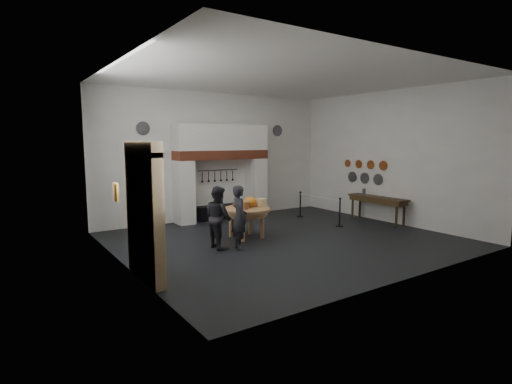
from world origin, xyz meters
TOP-DOWN VIEW (x-y plane):
  - floor at (0.00, 0.00)m, footprint 9.00×8.00m
  - ceiling at (0.00, 0.00)m, footprint 9.00×8.00m
  - wall_back at (0.00, 4.00)m, footprint 9.00×0.02m
  - wall_front at (0.00, -4.00)m, footprint 9.00×0.02m
  - wall_left at (-4.50, 0.00)m, footprint 0.02×8.00m
  - wall_right at (4.50, 0.00)m, footprint 0.02×8.00m
  - chimney_pier_left at (-1.48, 3.65)m, footprint 0.55×0.70m
  - chimney_pier_right at (1.48, 3.65)m, footprint 0.55×0.70m
  - hearth_brick_band at (0.00, 3.65)m, footprint 3.50×0.72m
  - chimney_hood at (0.00, 3.65)m, footprint 3.50×0.70m
  - iron_range at (0.00, 3.72)m, footprint 1.90×0.45m
  - utensil_rail at (0.00, 3.92)m, footprint 1.60×0.02m
  - door_recess at (-4.47, -1.00)m, footprint 0.04×1.10m
  - door_jamb_near at (-4.38, -1.70)m, footprint 0.22×0.30m
  - door_jamb_far at (-4.38, -0.30)m, footprint 0.22×0.30m
  - door_lintel at (-4.38, -1.00)m, footprint 0.22×1.70m
  - wall_plaque at (-4.45, 0.80)m, footprint 0.05×0.34m
  - work_table at (-0.80, 0.79)m, footprint 1.78×1.78m
  - pumpkin at (-0.60, 0.89)m, footprint 0.36×0.36m
  - cheese_block_big at (-0.30, 0.74)m, footprint 0.22×0.22m
  - cheese_block_small at (-0.32, 1.04)m, footprint 0.18×0.18m
  - wicker_basket at (-0.95, 0.64)m, footprint 0.41×0.41m
  - bread_loaf at (-0.90, 1.14)m, footprint 0.31×0.18m
  - visitor_near at (-1.60, -0.12)m, footprint 0.51×0.68m
  - visitor_far at (-2.00, 0.28)m, footprint 0.64×0.81m
  - side_table at (4.10, 0.10)m, footprint 0.55×2.20m
  - pewter_jug at (4.10, 0.70)m, footprint 0.12×0.12m
  - copper_pan_a at (4.46, 0.20)m, footprint 0.03×0.34m
  - copper_pan_b at (4.46, 0.75)m, footprint 0.03×0.32m
  - copper_pan_c at (4.46, 1.30)m, footprint 0.03×0.30m
  - copper_pan_d at (4.46, 1.85)m, footprint 0.03×0.28m
  - pewter_plate_left at (4.46, 0.40)m, footprint 0.03×0.40m
  - pewter_plate_mid at (4.46, 1.00)m, footprint 0.03×0.40m
  - pewter_plate_right at (4.46, 1.60)m, footprint 0.03×0.40m
  - pewter_plate_back_left at (-2.70, 3.96)m, footprint 0.44×0.03m
  - pewter_plate_back_right at (2.70, 3.96)m, footprint 0.44×0.03m
  - barrier_post_near at (2.58, 0.37)m, footprint 0.05×0.05m
  - barrier_post_far at (2.58, 2.37)m, footprint 0.05×0.05m
  - barrier_rope at (2.58, 1.37)m, footprint 0.04×2.00m

SIDE VIEW (x-z plane):
  - floor at x=0.00m, z-range -0.01..0.01m
  - iron_range at x=0.00m, z-range 0.00..0.50m
  - barrier_post_near at x=2.58m, z-range 0.00..0.90m
  - barrier_post_far at x=2.58m, z-range 0.00..0.90m
  - visitor_far at x=-2.00m, z-range 0.00..1.64m
  - visitor_near at x=-1.60m, z-range 0.00..1.67m
  - work_table at x=-0.80m, z-range 0.80..0.88m
  - barrier_rope at x=2.58m, z-range 0.83..0.87m
  - side_table at x=4.10m, z-range 0.84..0.90m
  - bread_loaf at x=-0.90m, z-range 0.87..1.01m
  - cheese_block_small at x=-0.32m, z-range 0.88..1.07m
  - wicker_basket at x=-0.95m, z-range 0.88..1.09m
  - cheese_block_big at x=-0.30m, z-range 0.88..1.11m
  - pewter_jug at x=4.10m, z-range 0.90..1.12m
  - pumpkin at x=-0.60m, z-range 0.88..1.18m
  - chimney_pier_left at x=-1.48m, z-range 0.00..2.15m
  - chimney_pier_right at x=1.48m, z-range 0.00..2.15m
  - door_recess at x=-4.47m, z-range 0.00..2.50m
  - door_jamb_near at x=-4.38m, z-range 0.00..2.60m
  - door_jamb_far at x=-4.38m, z-range 0.00..2.60m
  - pewter_plate_left at x=4.46m, z-range 1.25..1.65m
  - pewter_plate_mid at x=4.46m, z-range 1.25..1.65m
  - pewter_plate_right at x=4.46m, z-range 1.25..1.65m
  - wall_plaque at x=-4.45m, z-range 1.38..1.82m
  - utensil_rail at x=0.00m, z-range 1.74..1.76m
  - copper_pan_b at x=4.46m, z-range 1.79..2.11m
  - copper_pan_d at x=4.46m, z-range 1.81..2.09m
  - copper_pan_a at x=4.46m, z-range 1.78..2.12m
  - copper_pan_c at x=4.46m, z-range 1.80..2.10m
  - wall_back at x=0.00m, z-range 0.00..4.50m
  - wall_front at x=0.00m, z-range 0.00..4.50m
  - wall_left at x=-4.50m, z-range 0.00..4.50m
  - wall_right at x=4.50m, z-range 0.00..4.50m
  - hearth_brick_band at x=0.00m, z-range 2.15..2.47m
  - door_lintel at x=-4.38m, z-range 2.50..2.80m
  - chimney_hood at x=0.00m, z-range 2.47..3.37m
  - pewter_plate_back_left at x=-2.70m, z-range 2.98..3.42m
  - pewter_plate_back_right at x=2.70m, z-range 2.98..3.42m
  - ceiling at x=0.00m, z-range 4.49..4.51m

